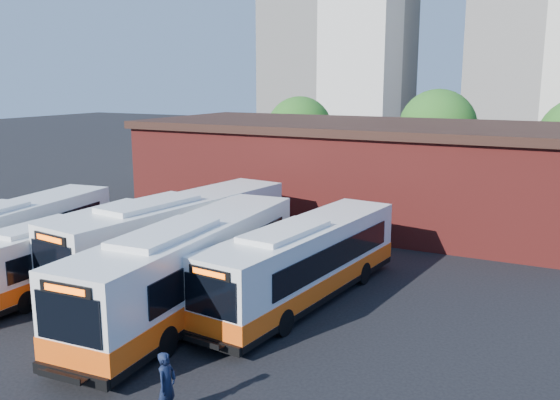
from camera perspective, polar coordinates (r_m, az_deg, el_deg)
The scene contains 10 objects.
ground at distance 23.23m, azimuth -10.01°, elevation -11.77°, with size 220.00×220.00×0.00m, color black.
bus_farwest at distance 30.89m, azimuth -24.61°, elevation -3.68°, with size 4.23×12.93×3.47m.
bus_west at distance 28.28m, azimuth -20.06°, elevation -5.00°, with size 2.43×11.48×3.12m.
bus_midwest at distance 28.56m, azimuth -9.91°, elevation -3.65°, with size 4.61×14.17×3.81m.
bus_mideast at distance 23.73m, azimuth -8.58°, elevation -6.79°, with size 3.67×13.99×3.77m.
bus_east at distance 24.76m, azimuth 2.33°, elevation -6.26°, with size 3.90×12.77×3.43m.
transit_worker at distance 17.16m, azimuth -10.84°, elevation -17.12°, with size 0.70×0.46×1.91m, color black.
depot_building at distance 39.57m, azimuth 7.54°, elevation 2.91°, with size 28.60×12.60×6.40m.
tree_west at distance 54.24m, azimuth 1.89°, elevation 6.79°, with size 6.00×6.00×7.65m.
tree_mid at distance 52.22m, azimuth 14.93°, elevation 6.71°, with size 6.56×6.56×8.36m.
Camera 1 is at (13.11, -16.87, 9.12)m, focal length 38.00 mm.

